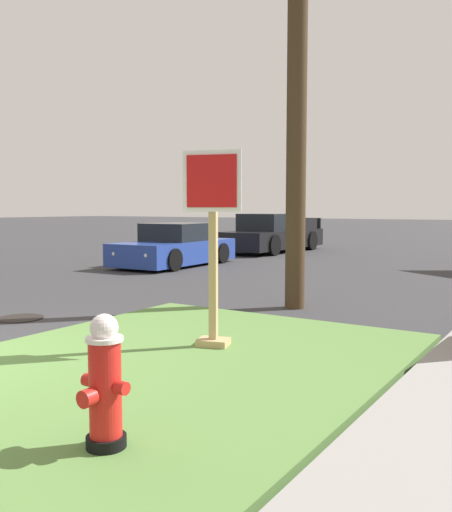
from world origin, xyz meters
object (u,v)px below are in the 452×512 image
(fire_hydrant, at_px, (105,385))
(parked_sedan_blue, at_px, (175,247))
(stop_sign, at_px, (213,253))
(manhole_cover, at_px, (20,318))
(pickup_truck_black, at_px, (272,236))
(utility_pole, at_px, (298,22))

(fire_hydrant, height_order, parked_sedan_blue, parked_sedan_blue)
(stop_sign, xyz_separation_m, manhole_cover, (-3.61, 0.03, -1.17))
(pickup_truck_black, bearing_deg, parked_sedan_blue, -90.32)
(fire_hydrant, distance_m, stop_sign, 2.93)
(manhole_cover, height_order, parked_sedan_blue, parked_sedan_blue)
(stop_sign, relative_size, parked_sedan_blue, 0.54)
(manhole_cover, bearing_deg, stop_sign, -0.54)
(fire_hydrant, distance_m, utility_pole, 7.36)
(fire_hydrant, xyz_separation_m, pickup_truck_black, (-7.42, 16.35, 0.10))
(fire_hydrant, height_order, manhole_cover, fire_hydrant)
(fire_hydrant, height_order, utility_pole, utility_pole)
(fire_hydrant, relative_size, parked_sedan_blue, 0.22)
(manhole_cover, relative_size, parked_sedan_blue, 0.17)
(pickup_truck_black, distance_m, utility_pole, 12.77)
(parked_sedan_blue, xyz_separation_m, pickup_truck_black, (0.03, 6.02, 0.07))
(parked_sedan_blue, bearing_deg, pickup_truck_black, 89.68)
(stop_sign, xyz_separation_m, pickup_truck_black, (-6.48, 13.65, -0.56))
(parked_sedan_blue, distance_m, utility_pole, 8.61)
(manhole_cover, bearing_deg, parked_sedan_blue, 110.90)
(manhole_cover, xyz_separation_m, utility_pole, (3.15, 3.13, 4.72))
(fire_hydrant, relative_size, utility_pole, 0.10)
(pickup_truck_black, xyz_separation_m, utility_pole, (6.02, -10.49, 4.12))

